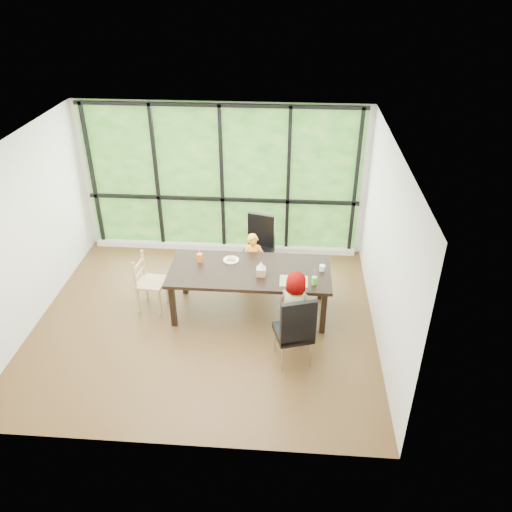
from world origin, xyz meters
name	(u,v)px	position (x,y,z in m)	size (l,w,h in m)	color
ground	(206,321)	(0.00, 0.00, 0.00)	(5.00, 5.00, 0.00)	black
back_wall	(222,180)	(0.00, 2.25, 1.35)	(5.00, 5.00, 0.00)	silver
foliage_backdrop	(222,180)	(0.00, 2.23, 1.35)	(4.80, 0.02, 2.65)	#1D4C14
window_mullions	(222,181)	(0.00, 2.19, 1.35)	(4.80, 0.06, 2.65)	black
window_sill	(224,247)	(0.00, 2.15, 0.05)	(4.80, 0.12, 0.10)	silver
dining_table	(250,291)	(0.64, 0.29, 0.38)	(2.37, 1.05, 0.75)	black
chair_window_leather	(258,249)	(0.69, 1.29, 0.54)	(0.46, 0.46, 1.08)	black
chair_interior_leather	(293,328)	(1.30, -0.75, 0.54)	(0.46, 0.46, 1.08)	black
chair_end_beech	(151,282)	(-0.86, 0.29, 0.45)	(0.42, 0.40, 0.90)	#A38159
child_toddler	(253,262)	(0.64, 0.92, 0.50)	(0.36, 0.24, 0.99)	orange
child_older	(297,307)	(1.34, -0.30, 0.55)	(0.53, 0.35, 1.09)	slate
placemat	(294,281)	(1.29, 0.04, 0.75)	(0.40, 0.29, 0.01)	tan
plate_far	(231,260)	(0.34, 0.54, 0.76)	(0.24, 0.24, 0.02)	white
plate_near	(295,280)	(1.32, 0.05, 0.76)	(0.23, 0.23, 0.01)	white
orange_cup	(200,258)	(-0.12, 0.47, 0.82)	(0.08, 0.08, 0.13)	#FF5F1A
green_cup	(314,280)	(1.58, -0.01, 0.81)	(0.07, 0.07, 0.12)	#65C837
white_mug	(322,268)	(1.70, 0.36, 0.79)	(0.08, 0.08, 0.08)	white
tissue_box	(261,272)	(0.82, 0.16, 0.81)	(0.14, 0.14, 0.12)	tan
crepe_rolls_far	(231,258)	(0.34, 0.54, 0.78)	(0.15, 0.12, 0.04)	tan
crepe_rolls_near	(296,279)	(1.32, 0.05, 0.78)	(0.05, 0.12, 0.04)	tan
straw_white	(199,252)	(-0.12, 0.47, 0.92)	(0.01, 0.01, 0.20)	white
straw_pink	(315,275)	(1.58, -0.01, 0.91)	(0.01, 0.01, 0.20)	pink
tissue	(261,265)	(0.82, 0.16, 0.92)	(0.12, 0.12, 0.11)	white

